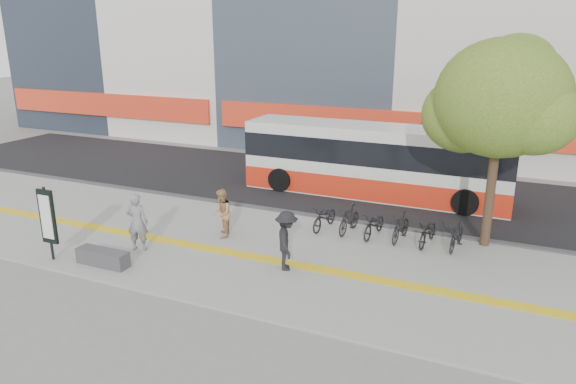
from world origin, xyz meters
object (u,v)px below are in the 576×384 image
at_px(signboard, 47,218).
at_px(street_tree, 501,101).
at_px(bench, 103,257).
at_px(seated_woman, 137,222).
at_px(bus, 374,163).
at_px(pedestrian_dark, 286,241).
at_px(pedestrian_tan, 222,213).

relative_size(signboard, street_tree, 0.35).
relative_size(bench, signboard, 0.73).
distance_m(bench, seated_woman, 1.47).
bearing_deg(bench, bus, 61.58).
bearing_deg(bus, bench, -118.42).
distance_m(signboard, pedestrian_dark, 6.83).
height_order(bench, signboard, signboard).
bearing_deg(pedestrian_tan, bus, 126.80).
relative_size(bench, bus, 0.15).
height_order(signboard, pedestrian_dark, signboard).
bearing_deg(pedestrian_tan, street_tree, 83.23).
relative_size(bench, seated_woman, 0.90).
xyz_separation_m(signboard, seated_woman, (1.83, 1.59, -0.40)).
relative_size(street_tree, pedestrian_dark, 3.74).
height_order(signboard, seated_woman, signboard).
xyz_separation_m(bench, pedestrian_tan, (2.01, 3.21, 0.56)).
bearing_deg(bus, seated_woman, -120.80).
bearing_deg(seated_woman, signboard, 23.20).
relative_size(seated_woman, pedestrian_dark, 1.06).
bearing_deg(pedestrian_tan, bench, -58.70).
relative_size(street_tree, pedestrian_tan, 4.00).
bearing_deg(pedestrian_dark, pedestrian_tan, 37.64).
height_order(bench, seated_woman, seated_woman).
bearing_deg(pedestrian_tan, seated_woman, -69.40).
bearing_deg(street_tree, bus, 140.93).
relative_size(bus, pedestrian_tan, 6.65).
xyz_separation_m(bench, bus, (5.25, 9.70, 1.07)).
xyz_separation_m(street_tree, pedestrian_tan, (-7.77, -2.81, -3.64)).
distance_m(seated_woman, pedestrian_dark, 4.67).
height_order(seated_woman, pedestrian_dark, seated_woman).
distance_m(signboard, bus, 12.12).
height_order(street_tree, pedestrian_tan, street_tree).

